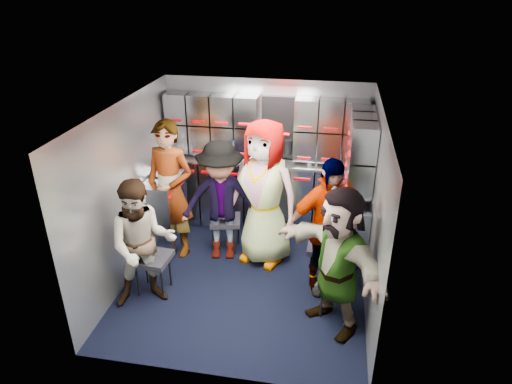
% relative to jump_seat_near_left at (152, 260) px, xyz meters
% --- Properties ---
extents(floor, '(3.00, 3.00, 0.00)m').
position_rel_jump_seat_near_left_xyz_m(floor, '(1.00, 0.41, -0.42)').
color(floor, black).
rests_on(floor, ground).
extents(wall_back, '(2.80, 0.04, 2.10)m').
position_rel_jump_seat_near_left_xyz_m(wall_back, '(1.00, 1.91, 0.63)').
color(wall_back, '#989EA6').
rests_on(wall_back, ground).
extents(wall_left, '(0.04, 3.00, 2.10)m').
position_rel_jump_seat_near_left_xyz_m(wall_left, '(-0.40, 0.41, 0.63)').
color(wall_left, '#989EA6').
rests_on(wall_left, ground).
extents(wall_right, '(0.04, 3.00, 2.10)m').
position_rel_jump_seat_near_left_xyz_m(wall_right, '(2.40, 0.41, 0.63)').
color(wall_right, '#989EA6').
rests_on(wall_right, ground).
extents(ceiling, '(2.80, 3.00, 0.02)m').
position_rel_jump_seat_near_left_xyz_m(ceiling, '(1.00, 0.41, 1.68)').
color(ceiling, silver).
rests_on(ceiling, wall_back).
extents(cart_bank_back, '(2.68, 0.38, 0.99)m').
position_rel_jump_seat_near_left_xyz_m(cart_bank_back, '(1.00, 1.70, 0.07)').
color(cart_bank_back, '#9FA3AF').
rests_on(cart_bank_back, ground).
extents(cart_bank_left, '(0.38, 0.76, 0.99)m').
position_rel_jump_seat_near_left_xyz_m(cart_bank_left, '(-0.19, 0.97, 0.07)').
color(cart_bank_left, '#9FA3AF').
rests_on(cart_bank_left, ground).
extents(counter, '(2.68, 0.42, 0.03)m').
position_rel_jump_seat_near_left_xyz_m(counter, '(1.00, 1.70, 0.59)').
color(counter, '#BBBDC3').
rests_on(counter, cart_bank_back).
extents(locker_bank_back, '(2.68, 0.28, 0.82)m').
position_rel_jump_seat_near_left_xyz_m(locker_bank_back, '(1.00, 1.76, 1.07)').
color(locker_bank_back, '#9FA3AF').
rests_on(locker_bank_back, wall_back).
extents(locker_bank_right, '(0.28, 1.00, 0.82)m').
position_rel_jump_seat_near_left_xyz_m(locker_bank_right, '(2.25, 1.11, 1.07)').
color(locker_bank_right, '#9FA3AF').
rests_on(locker_bank_right, wall_right).
extents(right_cabinet, '(0.28, 1.20, 1.00)m').
position_rel_jump_seat_near_left_xyz_m(right_cabinet, '(2.25, 1.01, 0.08)').
color(right_cabinet, '#9FA3AF').
rests_on(right_cabinet, ground).
extents(coffee_niche, '(0.46, 0.16, 0.84)m').
position_rel_jump_seat_near_left_xyz_m(coffee_niche, '(1.18, 1.82, 1.05)').
color(coffee_niche, black).
rests_on(coffee_niche, wall_back).
extents(red_latch_strip, '(2.60, 0.02, 0.03)m').
position_rel_jump_seat_near_left_xyz_m(red_latch_strip, '(1.00, 1.50, 0.46)').
color(red_latch_strip, '#9A0409').
rests_on(red_latch_strip, cart_bank_back).
extents(jump_seat_near_left, '(0.43, 0.41, 0.48)m').
position_rel_jump_seat_near_left_xyz_m(jump_seat_near_left, '(0.00, 0.00, 0.00)').
color(jump_seat_near_left, black).
rests_on(jump_seat_near_left, ground).
extents(jump_seat_mid_left, '(0.45, 0.43, 0.46)m').
position_rel_jump_seat_near_left_xyz_m(jump_seat_mid_left, '(0.61, 1.03, -0.02)').
color(jump_seat_mid_left, black).
rests_on(jump_seat_mid_left, ground).
extents(jump_seat_center, '(0.48, 0.47, 0.46)m').
position_rel_jump_seat_near_left_xyz_m(jump_seat_center, '(1.14, 1.06, -0.02)').
color(jump_seat_center, black).
rests_on(jump_seat_center, ground).
extents(jump_seat_mid_right, '(0.41, 0.39, 0.48)m').
position_rel_jump_seat_near_left_xyz_m(jump_seat_mid_right, '(1.92, 0.58, -0.00)').
color(jump_seat_mid_right, black).
rests_on(jump_seat_mid_right, ground).
extents(jump_seat_near_right, '(0.43, 0.42, 0.40)m').
position_rel_jump_seat_near_left_xyz_m(jump_seat_near_right, '(2.05, -0.02, -0.07)').
color(jump_seat_near_right, black).
rests_on(jump_seat_near_right, ground).
extents(attendant_standing, '(0.73, 0.55, 1.80)m').
position_rel_jump_seat_near_left_xyz_m(attendant_standing, '(-0.05, 0.84, 0.48)').
color(attendant_standing, black).
rests_on(attendant_standing, ground).
extents(attendant_arc_a, '(0.89, 0.80, 1.49)m').
position_rel_jump_seat_near_left_xyz_m(attendant_arc_a, '(-0.00, -0.18, 0.32)').
color(attendant_arc_a, black).
rests_on(attendant_arc_a, ground).
extents(attendant_arc_b, '(1.09, 0.72, 1.58)m').
position_rel_jump_seat_near_left_xyz_m(attendant_arc_b, '(0.61, 0.85, 0.37)').
color(attendant_arc_b, black).
rests_on(attendant_arc_b, ground).
extents(attendant_arc_c, '(1.05, 0.85, 1.86)m').
position_rel_jump_seat_near_left_xyz_m(attendant_arc_c, '(1.14, 0.88, 0.51)').
color(attendant_arc_c, black).
rests_on(attendant_arc_c, ground).
extents(attendant_arc_d, '(1.04, 0.72, 1.64)m').
position_rel_jump_seat_near_left_xyz_m(attendant_arc_d, '(1.92, 0.40, 0.40)').
color(attendant_arc_d, black).
rests_on(attendant_arc_d, ground).
extents(attendant_arc_e, '(1.36, 1.38, 1.59)m').
position_rel_jump_seat_near_left_xyz_m(attendant_arc_e, '(2.05, -0.20, 0.37)').
color(attendant_arc_e, black).
rests_on(attendant_arc_e, ground).
extents(bottle_left, '(0.07, 0.07, 0.25)m').
position_rel_jump_seat_near_left_xyz_m(bottle_left, '(0.78, 1.65, 0.73)').
color(bottle_left, white).
rests_on(bottle_left, counter).
extents(bottle_mid, '(0.06, 0.06, 0.26)m').
position_rel_jump_seat_near_left_xyz_m(bottle_mid, '(0.59, 1.65, 0.74)').
color(bottle_mid, white).
rests_on(bottle_mid, counter).
extents(bottle_right, '(0.06, 0.06, 0.25)m').
position_rel_jump_seat_near_left_xyz_m(bottle_right, '(1.64, 1.65, 0.73)').
color(bottle_right, white).
rests_on(bottle_right, counter).
extents(cup_left, '(0.09, 0.09, 0.10)m').
position_rel_jump_seat_near_left_xyz_m(cup_left, '(0.47, 1.64, 0.66)').
color(cup_left, '#C2B388').
rests_on(cup_left, counter).
extents(cup_right, '(0.08, 0.08, 0.11)m').
position_rel_jump_seat_near_left_xyz_m(cup_right, '(2.25, 1.64, 0.66)').
color(cup_right, '#C2B388').
rests_on(cup_right, counter).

